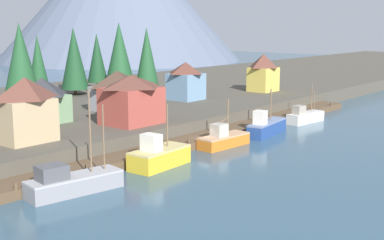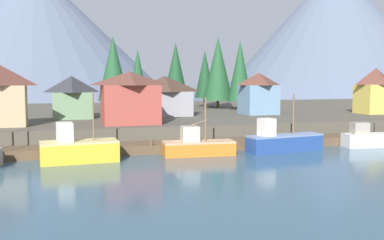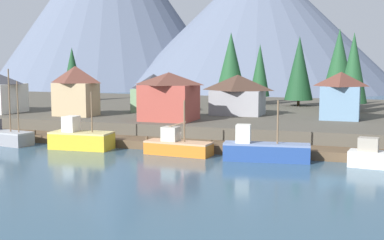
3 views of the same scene
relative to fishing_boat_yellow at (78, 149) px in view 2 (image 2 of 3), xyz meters
name	(u,v)px [view 2 (image 2 of 3)]	position (x,y,z in m)	size (l,w,h in m)	color
ground_plane	(152,135)	(11.75, 21.98, -1.75)	(400.00, 400.00, 1.00)	#335166
dock	(183,146)	(11.75, 3.97, -0.75)	(80.00, 4.00, 1.60)	brown
shoreline_bank	(139,117)	(11.75, 33.98, 0.00)	(400.00, 56.00, 2.50)	#4C473D
mountain_central_peak	(37,34)	(-10.11, 143.91, 24.40)	(106.63, 106.63, 51.30)	slate
mountain_east_peak	(334,32)	(117.19, 134.26, 27.80)	(104.61, 104.61, 58.09)	slate
fishing_boat_yellow	(78,149)	(0.00, 0.00, 0.00)	(7.59, 3.63, 6.89)	gold
fishing_boat_orange	(197,146)	(12.38, 0.34, -0.25)	(7.75, 3.05, 6.17)	#CC6B1E
fishing_boat_blue	(283,141)	(22.31, 0.07, -0.09)	(9.22, 3.51, 6.43)	navy
fishing_boat_white	(372,138)	(34.33, 0.39, -0.26)	(7.62, 3.00, 6.16)	silver
house_grey	(165,95)	(13.70, 21.71, 4.33)	(7.90, 5.48, 6.02)	gray
house_tan	(0,95)	(-8.39, 12.27, 5.00)	(6.11, 4.24, 7.33)	tan
house_blue	(258,93)	(28.64, 20.62, 4.60)	(5.38, 5.37, 6.56)	#6689A8
house_yellow	(375,90)	(47.28, 16.52, 5.00)	(5.45, 4.63, 7.33)	gold
house_green	(72,97)	(0.01, 21.51, 4.34)	(5.56, 6.37, 6.03)	#6B8E66
house_red	(130,97)	(6.84, 11.36, 4.57)	(7.23, 6.29, 6.52)	#9E4238
conifer_near_left	(205,74)	(26.43, 41.56, 7.77)	(3.99, 3.99, 11.28)	#4C3823
conifer_near_right	(138,75)	(12.79, 41.21, 7.65)	(3.73, 3.73, 11.27)	#4C3823
conifer_mid_left	(218,69)	(27.27, 36.02, 8.72)	(5.73, 5.73, 13.43)	#4C3823
conifer_mid_right	(176,72)	(20.12, 40.54, 8.07)	(5.10, 5.10, 12.53)	#4C3823
conifer_back_right	(113,69)	(7.88, 38.80, 8.70)	(5.77, 5.77, 13.36)	#4C3823
conifer_centre	(240,71)	(29.79, 31.21, 8.24)	(4.46, 4.46, 12.50)	#4C3823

